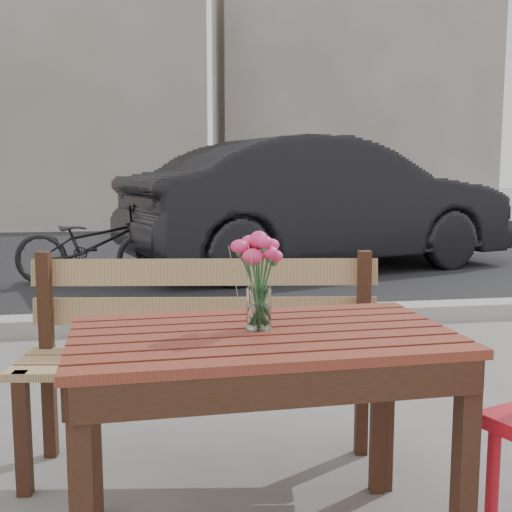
{
  "coord_description": "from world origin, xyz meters",
  "views": [
    {
      "loc": [
        -0.27,
        -1.64,
        1.15
      ],
      "look_at": [
        0.04,
        0.25,
        0.9
      ],
      "focal_mm": 45.0,
      "sensor_mm": 36.0,
      "label": 1
    }
  ],
  "objects_px": {
    "main_vase": "(259,268)",
    "bicycle": "(92,244)",
    "main_table": "(262,368)",
    "parked_car": "(322,205)"
  },
  "relations": [
    {
      "from": "main_table",
      "to": "bicycle",
      "type": "bearing_deg",
      "value": 98.28
    },
    {
      "from": "main_table",
      "to": "parked_car",
      "type": "height_order",
      "value": "parked_car"
    },
    {
      "from": "main_vase",
      "to": "bicycle",
      "type": "height_order",
      "value": "main_vase"
    },
    {
      "from": "main_vase",
      "to": "bicycle",
      "type": "distance_m",
      "value": 4.95
    },
    {
      "from": "parked_car",
      "to": "main_table",
      "type": "bearing_deg",
      "value": 146.41
    },
    {
      "from": "main_table",
      "to": "main_vase",
      "type": "height_order",
      "value": "main_vase"
    },
    {
      "from": "main_table",
      "to": "main_vase",
      "type": "bearing_deg",
      "value": 95.7
    },
    {
      "from": "main_vase",
      "to": "parked_car",
      "type": "bearing_deg",
      "value": 72.92
    },
    {
      "from": "main_table",
      "to": "bicycle",
      "type": "relative_size",
      "value": 0.73
    },
    {
      "from": "bicycle",
      "to": "main_vase",
      "type": "bearing_deg",
      "value": -163.26
    }
  ]
}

